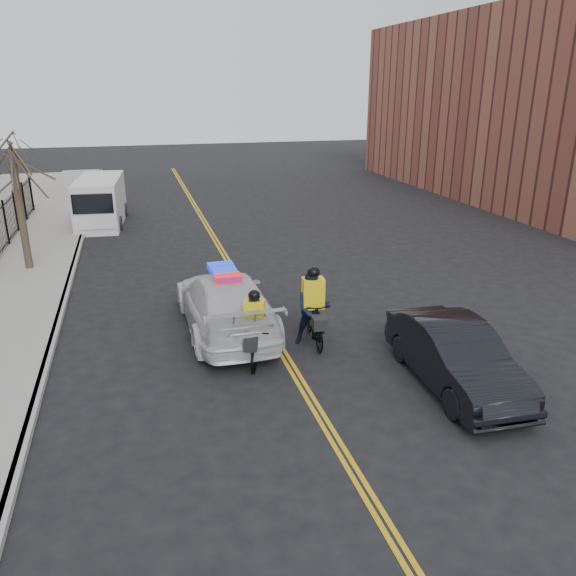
{
  "coord_description": "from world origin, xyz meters",
  "views": [
    {
      "loc": [
        -3.46,
        -12.53,
        6.71
      ],
      "look_at": [
        0.54,
        2.0,
        1.3
      ],
      "focal_mm": 35.0,
      "sensor_mm": 36.0,
      "label": 1
    }
  ],
  "objects_px": {
    "police_cruiser": "(225,302)",
    "cargo_van": "(100,202)",
    "dark_sedan": "(455,356)",
    "cyclist_far": "(313,313)",
    "cyclist_near": "(255,337)"
  },
  "relations": [
    {
      "from": "police_cruiser",
      "to": "cargo_van",
      "type": "relative_size",
      "value": 1.02
    },
    {
      "from": "police_cruiser",
      "to": "cyclist_near",
      "type": "bearing_deg",
      "value": 98.95
    },
    {
      "from": "cargo_van",
      "to": "cyclist_far",
      "type": "xyz_separation_m",
      "value": [
        6.13,
        -16.46,
        -0.28
      ]
    },
    {
      "from": "police_cruiser",
      "to": "dark_sedan",
      "type": "relative_size",
      "value": 1.27
    },
    {
      "from": "cargo_van",
      "to": "cyclist_near",
      "type": "relative_size",
      "value": 2.73
    },
    {
      "from": "police_cruiser",
      "to": "dark_sedan",
      "type": "height_order",
      "value": "police_cruiser"
    },
    {
      "from": "dark_sedan",
      "to": "police_cruiser",
      "type": "bearing_deg",
      "value": 137.42
    },
    {
      "from": "police_cruiser",
      "to": "cyclist_far",
      "type": "bearing_deg",
      "value": 144.1
    },
    {
      "from": "dark_sedan",
      "to": "cyclist_near",
      "type": "relative_size",
      "value": 2.2
    },
    {
      "from": "police_cruiser",
      "to": "cargo_van",
      "type": "height_order",
      "value": "cargo_van"
    },
    {
      "from": "cyclist_far",
      "to": "police_cruiser",
      "type": "bearing_deg",
      "value": 150.82
    },
    {
      "from": "cyclist_near",
      "to": "cyclist_far",
      "type": "relative_size",
      "value": 0.95
    },
    {
      "from": "dark_sedan",
      "to": "cargo_van",
      "type": "height_order",
      "value": "cargo_van"
    },
    {
      "from": "police_cruiser",
      "to": "cyclist_far",
      "type": "xyz_separation_m",
      "value": [
        2.17,
        -1.5,
        0.01
      ]
    },
    {
      "from": "dark_sedan",
      "to": "cyclist_far",
      "type": "bearing_deg",
      "value": 130.71
    }
  ]
}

